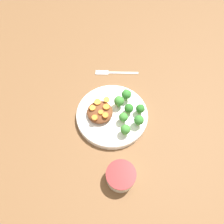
% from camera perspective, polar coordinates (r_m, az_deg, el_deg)
% --- Properties ---
extents(ground_plane, '(4.00, 4.00, 0.00)m').
position_cam_1_polar(ground_plane, '(0.87, 0.00, -1.23)').
color(ground_plane, brown).
extents(plate, '(0.28, 0.28, 0.03)m').
position_cam_1_polar(plate, '(0.85, 0.00, -0.76)').
color(plate, white).
rests_on(plate, ground_plane).
extents(dip_bowl, '(0.10, 0.10, 0.05)m').
position_cam_1_polar(dip_bowl, '(0.75, 2.32, -16.35)').
color(dip_bowl, white).
rests_on(dip_bowl, ground_plane).
extents(stew_mound, '(0.10, 0.10, 0.03)m').
position_cam_1_polar(stew_mound, '(0.83, -3.20, -0.03)').
color(stew_mound, brown).
rests_on(stew_mound, plate).
extents(broccoli_floret_0, '(0.03, 0.03, 0.05)m').
position_cam_1_polar(broccoli_floret_0, '(0.81, 3.00, -1.41)').
color(broccoli_floret_0, '#7FA85B').
rests_on(broccoli_floret_0, plate).
extents(broccoli_floret_1, '(0.04, 0.04, 0.05)m').
position_cam_1_polar(broccoli_floret_1, '(0.84, 1.85, 2.83)').
color(broccoli_floret_1, '#7FA85B').
rests_on(broccoli_floret_1, plate).
extents(broccoli_floret_2, '(0.04, 0.04, 0.05)m').
position_cam_1_polar(broccoli_floret_2, '(0.83, 4.42, 0.88)').
color(broccoli_floret_2, '#759E51').
rests_on(broccoli_floret_2, plate).
extents(broccoli_floret_3, '(0.04, 0.04, 0.05)m').
position_cam_1_polar(broccoli_floret_3, '(0.86, 3.80, 4.57)').
color(broccoli_floret_3, '#7FA85B').
rests_on(broccoli_floret_3, plate).
extents(broccoli_floret_4, '(0.04, 0.04, 0.05)m').
position_cam_1_polar(broccoli_floret_4, '(0.80, 7.02, -2.16)').
color(broccoli_floret_4, '#7FA85B').
rests_on(broccoli_floret_4, plate).
extents(broccoli_floret_5, '(0.04, 0.04, 0.05)m').
position_cam_1_polar(broccoli_floret_5, '(0.79, 3.52, -4.63)').
color(broccoli_floret_5, '#7FA85B').
rests_on(broccoli_floret_5, plate).
extents(broccoli_floret_6, '(0.03, 0.03, 0.05)m').
position_cam_1_polar(broccoli_floret_6, '(0.84, 7.36, 0.78)').
color(broccoli_floret_6, '#7FA85B').
rests_on(broccoli_floret_6, plate).
extents(carrot_slice_0, '(0.02, 0.02, 0.00)m').
position_cam_1_polar(carrot_slice_0, '(0.81, -3.00, 0.08)').
color(carrot_slice_0, orange).
rests_on(carrot_slice_0, stew_mound).
extents(carrot_slice_1, '(0.02, 0.02, 0.01)m').
position_cam_1_polar(carrot_slice_1, '(0.80, -4.54, -1.45)').
color(carrot_slice_1, orange).
rests_on(carrot_slice_1, stew_mound).
extents(carrot_slice_2, '(0.03, 0.03, 0.00)m').
position_cam_1_polar(carrot_slice_2, '(0.84, -3.82, 2.65)').
color(carrot_slice_2, orange).
rests_on(carrot_slice_2, stew_mound).
extents(carrot_slice_3, '(0.02, 0.02, 0.00)m').
position_cam_1_polar(carrot_slice_3, '(0.84, -1.47, 3.24)').
color(carrot_slice_3, orange).
rests_on(carrot_slice_3, stew_mound).
extents(carrot_slice_4, '(0.02, 0.02, 0.01)m').
position_cam_1_polar(carrot_slice_4, '(0.82, -5.10, 1.07)').
color(carrot_slice_4, orange).
rests_on(carrot_slice_4, stew_mound).
extents(carrot_slice_5, '(0.02, 0.02, 0.01)m').
position_cam_1_polar(carrot_slice_5, '(0.82, -1.50, 1.35)').
color(carrot_slice_5, orange).
rests_on(carrot_slice_5, stew_mound).
extents(carrot_slice_6, '(0.02, 0.02, 0.01)m').
position_cam_1_polar(carrot_slice_6, '(0.80, -1.74, -0.83)').
color(carrot_slice_6, orange).
rests_on(carrot_slice_6, stew_mound).
extents(fork, '(0.08, 0.19, 0.01)m').
position_cam_1_polar(fork, '(0.99, 0.13, 10.29)').
color(fork, silver).
rests_on(fork, ground_plane).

